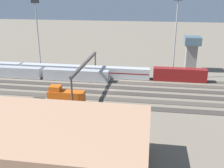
{
  "coord_description": "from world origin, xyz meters",
  "views": [
    {
      "loc": [
        -13.41,
        77.84,
        29.71
      ],
      "look_at": [
        -1.49,
        1.33,
        2.5
      ],
      "focal_mm": 42.85,
      "sensor_mm": 36.0,
      "label": 1
    }
  ],
  "objects_px": {
    "train_on_track_0": "(78,71)",
    "light_mast_2": "(176,28)",
    "signal_gantry": "(85,66)",
    "control_tower": "(191,51)",
    "light_mast_0": "(37,27)",
    "train_on_track_5": "(65,96)",
    "train_on_track_1": "(43,73)",
    "maintenance_shed": "(30,147)"
  },
  "relations": [
    {
      "from": "train_on_track_5",
      "to": "light_mast_0",
      "type": "height_order",
      "value": "light_mast_0"
    },
    {
      "from": "light_mast_2",
      "to": "signal_gantry",
      "type": "relative_size",
      "value": 0.93
    },
    {
      "from": "train_on_track_1",
      "to": "control_tower",
      "type": "height_order",
      "value": "control_tower"
    },
    {
      "from": "train_on_track_0",
      "to": "light_mast_2",
      "type": "relative_size",
      "value": 3.26
    },
    {
      "from": "train_on_track_5",
      "to": "train_on_track_0",
      "type": "height_order",
      "value": "train_on_track_5"
    },
    {
      "from": "light_mast_0",
      "to": "signal_gantry",
      "type": "height_order",
      "value": "light_mast_0"
    },
    {
      "from": "train_on_track_1",
      "to": "train_on_track_0",
      "type": "bearing_deg",
      "value": -156.71
    },
    {
      "from": "signal_gantry",
      "to": "maintenance_shed",
      "type": "xyz_separation_m",
      "value": [
        -0.88,
        41.35,
        -2.9
      ]
    },
    {
      "from": "train_on_track_0",
      "to": "control_tower",
      "type": "xyz_separation_m",
      "value": [
        -41.02,
        -13.38,
        5.7
      ]
    },
    {
      "from": "light_mast_2",
      "to": "light_mast_0",
      "type": "bearing_deg",
      "value": 0.24
    },
    {
      "from": "train_on_track_1",
      "to": "signal_gantry",
      "type": "xyz_separation_m",
      "value": [
        -17.49,
        7.5,
        5.53
      ]
    },
    {
      "from": "train_on_track_1",
      "to": "maintenance_shed",
      "type": "distance_m",
      "value": 52.26
    },
    {
      "from": "light_mast_0",
      "to": "control_tower",
      "type": "distance_m",
      "value": 58.29
    },
    {
      "from": "light_mast_0",
      "to": "train_on_track_5",
      "type": "bearing_deg",
      "value": 124.32
    },
    {
      "from": "light_mast_0",
      "to": "light_mast_2",
      "type": "bearing_deg",
      "value": -179.76
    },
    {
      "from": "light_mast_2",
      "to": "signal_gantry",
      "type": "height_order",
      "value": "light_mast_2"
    },
    {
      "from": "train_on_track_1",
      "to": "maintenance_shed",
      "type": "height_order",
      "value": "maintenance_shed"
    },
    {
      "from": "maintenance_shed",
      "to": "light_mast_2",
      "type": "bearing_deg",
      "value": -115.5
    },
    {
      "from": "train_on_track_5",
      "to": "signal_gantry",
      "type": "distance_m",
      "value": 13.85
    },
    {
      "from": "light_mast_0",
      "to": "control_tower",
      "type": "relative_size",
      "value": 2.0
    },
    {
      "from": "train_on_track_5",
      "to": "train_on_track_1",
      "type": "distance_m",
      "value": 24.96
    },
    {
      "from": "light_mast_0",
      "to": "control_tower",
      "type": "bearing_deg",
      "value": -169.18
    },
    {
      "from": "train_on_track_5",
      "to": "control_tower",
      "type": "relative_size",
      "value": 0.75
    },
    {
      "from": "light_mast_2",
      "to": "control_tower",
      "type": "xyz_separation_m",
      "value": [
        -7.25,
        -10.6,
        -9.88
      ]
    },
    {
      "from": "light_mast_0",
      "to": "light_mast_2",
      "type": "relative_size",
      "value": 0.96
    },
    {
      "from": "train_on_track_5",
      "to": "train_on_track_0",
      "type": "distance_m",
      "value": 25.22
    },
    {
      "from": "train_on_track_5",
      "to": "maintenance_shed",
      "type": "bearing_deg",
      "value": 96.81
    },
    {
      "from": "train_on_track_0",
      "to": "train_on_track_5",
      "type": "bearing_deg",
      "value": 97.56
    },
    {
      "from": "train_on_track_0",
      "to": "light_mast_2",
      "type": "height_order",
      "value": "light_mast_2"
    },
    {
      "from": "signal_gantry",
      "to": "control_tower",
      "type": "relative_size",
      "value": 2.26
    },
    {
      "from": "light_mast_2",
      "to": "train_on_track_5",
      "type": "bearing_deg",
      "value": 42.37
    },
    {
      "from": "train_on_track_0",
      "to": "light_mast_0",
      "type": "relative_size",
      "value": 3.4
    },
    {
      "from": "train_on_track_1",
      "to": "maintenance_shed",
      "type": "bearing_deg",
      "value": 110.62
    },
    {
      "from": "train_on_track_5",
      "to": "signal_gantry",
      "type": "height_order",
      "value": "signal_gantry"
    },
    {
      "from": "train_on_track_0",
      "to": "light_mast_2",
      "type": "bearing_deg",
      "value": -175.3
    },
    {
      "from": "light_mast_0",
      "to": "signal_gantry",
      "type": "xyz_separation_m",
      "value": [
        -21.38,
        15.07,
        -9.48
      ]
    },
    {
      "from": "light_mast_2",
      "to": "control_tower",
      "type": "relative_size",
      "value": 2.09
    },
    {
      "from": "train_on_track_0",
      "to": "signal_gantry",
      "type": "bearing_deg",
      "value": 115.18
    },
    {
      "from": "train_on_track_1",
      "to": "train_on_track_5",
      "type": "bearing_deg",
      "value": 126.75
    },
    {
      "from": "light_mast_2",
      "to": "signal_gantry",
      "type": "distance_m",
      "value": 33.37
    },
    {
      "from": "light_mast_0",
      "to": "maintenance_shed",
      "type": "bearing_deg",
      "value": 111.54
    },
    {
      "from": "train_on_track_0",
      "to": "control_tower",
      "type": "bearing_deg",
      "value": -161.94
    }
  ]
}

